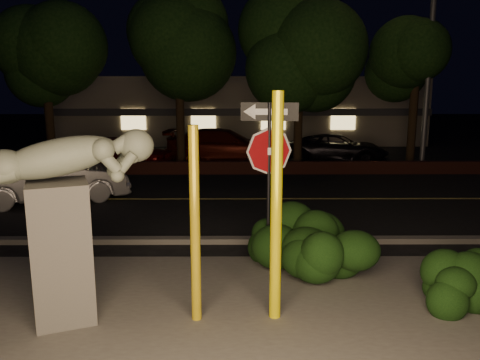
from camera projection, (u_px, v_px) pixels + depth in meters
name	position (u px, v px, depth m)	size (l,w,h in m)	color
ground	(239.00, 180.00, 17.23)	(90.00, 90.00, 0.00)	black
patio	(241.00, 334.00, 6.43)	(14.00, 6.00, 0.02)	#4C4944
road	(239.00, 199.00, 14.28)	(80.00, 8.00, 0.01)	black
lane_marking	(239.00, 199.00, 14.28)	(80.00, 0.12, 0.01)	#B9A84A
curb	(240.00, 240.00, 10.25)	(80.00, 0.25, 0.12)	#4C4944
brick_wall	(239.00, 168.00, 18.46)	(40.00, 0.35, 0.50)	#461D16
parking_lot	(239.00, 154.00, 24.10)	(40.00, 12.00, 0.01)	black
building	(238.00, 108.00, 31.55)	(22.00, 10.20, 4.00)	slate
tree_far_a	(43.00, 38.00, 19.10)	(4.60, 4.60, 7.43)	black
tree_far_b	(178.00, 21.00, 19.19)	(5.20, 5.20, 8.41)	black
tree_far_c	(300.00, 30.00, 18.90)	(4.80, 4.80, 7.84)	black
tree_far_d	(418.00, 37.00, 19.46)	(4.40, 4.40, 7.42)	black
yellow_pole_left	(195.00, 226.00, 6.58)	(0.14, 0.14, 2.85)	gold
yellow_pole_right	(276.00, 209.00, 6.60)	(0.17, 0.17, 3.31)	#FFEC0A
signpost	(269.00, 152.00, 8.56)	(1.04, 0.15, 3.08)	black
sculpture	(62.00, 207.00, 6.56)	(2.53, 1.53, 2.76)	#4C4944
hedge_center	(283.00, 234.00, 8.99)	(2.20, 1.03, 1.15)	black
hedge_right	(332.00, 249.00, 8.05)	(1.86, 1.00, 1.22)	black
hedge_far_right	(462.00, 278.00, 7.15)	(1.40, 0.88, 0.97)	black
streetlight	(427.00, 5.00, 18.15)	(1.65, 0.48, 10.94)	#535358
silver_sedan	(52.00, 178.00, 13.81)	(1.53, 4.38, 1.44)	#B7B7BB
parked_car_red	(126.00, 151.00, 19.85)	(1.64, 4.08, 1.39)	maroon
parked_car_darkred	(224.00, 146.00, 21.28)	(2.15, 5.28, 1.53)	#450E06
parked_car_dark	(337.00, 148.00, 21.49)	(2.10, 4.55, 1.26)	black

